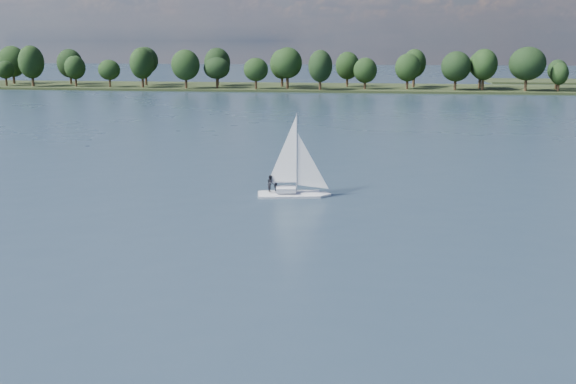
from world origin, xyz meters
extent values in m
plane|color=#233342|center=(0.00, 100.00, 0.00)|extent=(700.00, 700.00, 0.00)
cube|color=black|center=(0.00, 212.00, 0.00)|extent=(660.00, 40.00, 1.50)
cube|color=silver|center=(-6.61, 46.47, 0.00)|extent=(7.58, 3.36, 0.86)
cube|color=silver|center=(-6.61, 46.47, 0.86)|extent=(2.36, 1.67, 0.54)
cylinder|color=#A9A8AF|center=(-6.61, 46.47, 4.90)|extent=(0.13, 0.13, 8.62)
imported|color=black|center=(-8.32, 46.87, 1.48)|extent=(0.46, 0.69, 1.86)
imported|color=black|center=(-8.85, 46.38, 1.48)|extent=(1.00, 1.11, 1.86)
camera|label=1|loc=(1.75, -21.73, 16.78)|focal=40.00mm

